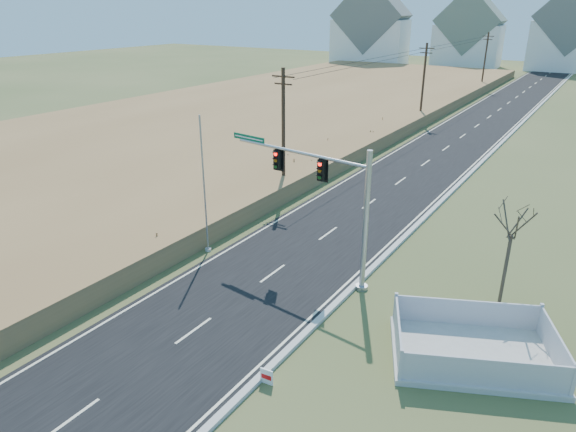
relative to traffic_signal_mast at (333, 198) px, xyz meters
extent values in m
plane|color=#414F26|center=(-2.66, -5.38, -4.32)|extent=(260.00, 260.00, 0.00)
cube|color=black|center=(-2.66, 44.62, -4.29)|extent=(8.00, 180.00, 0.06)
cube|color=#B2AFA8|center=(1.49, 44.62, -4.23)|extent=(0.30, 180.00, 0.18)
cube|color=#987344|center=(-26.66, 34.62, -3.67)|extent=(38.00, 110.00, 1.30)
cylinder|color=#422D1E|center=(-9.16, 9.62, 0.18)|extent=(0.26, 0.26, 9.00)
cube|color=#422D1E|center=(-9.16, 9.62, 4.08)|extent=(1.80, 0.10, 0.10)
cube|color=#422D1E|center=(-9.16, 9.62, 3.58)|extent=(1.40, 0.10, 0.10)
cylinder|color=#422D1E|center=(-9.16, 39.62, 0.18)|extent=(0.26, 0.26, 9.00)
cube|color=#422D1E|center=(-9.16, 39.62, 4.08)|extent=(1.80, 0.10, 0.10)
cube|color=#422D1E|center=(-9.16, 39.62, 3.58)|extent=(1.40, 0.10, 0.10)
cylinder|color=#422D1E|center=(-9.16, 69.62, 0.18)|extent=(0.26, 0.26, 9.00)
cube|color=#422D1E|center=(-9.16, 69.62, 4.08)|extent=(1.80, 0.10, 0.10)
cube|color=#422D1E|center=(-9.16, 69.62, 3.58)|extent=(1.40, 0.10, 0.10)
cube|color=white|center=(-40.66, 94.62, 0.68)|extent=(17.38, 13.12, 10.00)
cube|color=slate|center=(-40.66, 94.62, 6.58)|extent=(17.69, 13.38, 16.29)
cube|color=white|center=(-20.66, 102.62, 0.18)|extent=(14.66, 10.95, 9.00)
cube|color=slate|center=(-20.66, 102.62, 5.58)|extent=(14.93, 11.17, 14.26)
cube|color=white|center=(-0.66, 106.62, 0.68)|extent=(15.00, 10.00, 10.00)
cube|color=slate|center=(-0.66, 106.62, 6.58)|extent=(15.27, 10.20, 15.27)
cylinder|color=#9EA0A5|center=(1.84, -0.23, -4.22)|extent=(0.60, 0.60, 0.20)
cylinder|color=#9EA0A5|center=(1.84, -0.23, -0.82)|extent=(0.26, 0.26, 7.01)
cylinder|color=#9EA0A5|center=(-2.13, 0.27, 1.89)|extent=(7.97, 1.16, 0.16)
cube|color=black|center=(-0.74, 0.09, 1.26)|extent=(0.37, 0.32, 1.05)
cube|color=black|center=(-3.52, 0.44, 1.26)|extent=(0.37, 0.32, 1.05)
cube|color=#045535|center=(-5.51, 0.69, 2.09)|extent=(2.19, 0.31, 0.30)
cube|color=#B7B5AD|center=(7.81, -2.73, -4.21)|extent=(7.41, 6.42, 0.24)
cube|color=silver|center=(8.62, -4.52, -3.50)|extent=(5.42, 2.51, 1.18)
cube|color=silver|center=(7.00, -0.93, -3.50)|extent=(5.42, 2.51, 1.18)
cube|color=silver|center=(5.12, -3.95, -3.50)|extent=(1.70, 3.62, 1.18)
cube|color=silver|center=(10.50, -1.51, -3.50)|extent=(1.70, 3.62, 1.18)
cube|color=white|center=(1.84, -8.38, -3.99)|extent=(0.51, 0.10, 0.63)
cube|color=red|center=(1.85, -8.41, -3.99)|extent=(0.41, 0.06, 0.18)
cylinder|color=#B7B5AD|center=(-7.31, -1.06, -4.25)|extent=(0.35, 0.35, 0.15)
cylinder|color=#9EA0A5|center=(-7.31, -1.06, -0.46)|extent=(0.10, 0.10, 7.74)
cylinder|color=#4C3F33|center=(7.85, 2.03, -2.58)|extent=(0.16, 0.16, 3.50)
camera|label=1|loc=(10.66, -20.68, 8.57)|focal=32.00mm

